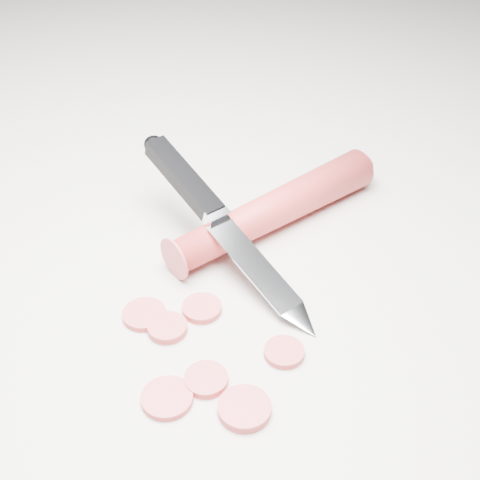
# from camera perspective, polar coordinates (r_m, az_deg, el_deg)

# --- Properties ---
(ground) EXTENTS (2.40, 2.40, 0.00)m
(ground) POSITION_cam_1_polar(r_m,az_deg,el_deg) (0.57, -2.40, -3.40)
(ground) COLOR beige
(ground) RESTS_ON ground
(carrot) EXTENTS (0.16, 0.20, 0.03)m
(carrot) POSITION_cam_1_polar(r_m,az_deg,el_deg) (0.62, 2.99, 2.64)
(carrot) COLOR red
(carrot) RESTS_ON ground
(carrot_slice_0) EXTENTS (0.03, 0.03, 0.01)m
(carrot_slice_0) POSITION_cam_1_polar(r_m,az_deg,el_deg) (0.53, -6.21, -7.46)
(carrot_slice_0) COLOR #CF484D
(carrot_slice_0) RESTS_ON ground
(carrot_slice_1) EXTENTS (0.03, 0.03, 0.01)m
(carrot_slice_1) POSITION_cam_1_polar(r_m,az_deg,el_deg) (0.49, -2.90, -11.81)
(carrot_slice_1) COLOR #CF484D
(carrot_slice_1) RESTS_ON ground
(carrot_slice_2) EXTENTS (0.03, 0.03, 0.01)m
(carrot_slice_2) POSITION_cam_1_polar(r_m,az_deg,el_deg) (0.54, -3.28, -5.85)
(carrot_slice_2) COLOR #CF484D
(carrot_slice_2) RESTS_ON ground
(carrot_slice_3) EXTENTS (0.04, 0.04, 0.01)m
(carrot_slice_3) POSITION_cam_1_polar(r_m,az_deg,el_deg) (0.48, 0.38, -14.19)
(carrot_slice_3) COLOR #CF484D
(carrot_slice_3) RESTS_ON ground
(carrot_slice_4) EXTENTS (0.03, 0.03, 0.01)m
(carrot_slice_4) POSITION_cam_1_polar(r_m,az_deg,el_deg) (0.51, 3.78, -9.53)
(carrot_slice_4) COLOR #CF484D
(carrot_slice_4) RESTS_ON ground
(carrot_slice_5) EXTENTS (0.04, 0.04, 0.01)m
(carrot_slice_5) POSITION_cam_1_polar(r_m,az_deg,el_deg) (0.54, -8.15, -6.30)
(carrot_slice_5) COLOR #CF484D
(carrot_slice_5) RESTS_ON ground
(carrot_slice_6) EXTENTS (0.04, 0.04, 0.01)m
(carrot_slice_6) POSITION_cam_1_polar(r_m,az_deg,el_deg) (0.49, -6.24, -13.27)
(carrot_slice_6) COLOR #CF484D
(carrot_slice_6) RESTS_ON ground
(kitchen_knife) EXTENTS (0.20, 0.16, 0.08)m
(kitchen_knife) POSITION_cam_1_polar(r_m,az_deg,el_deg) (0.56, -1.18, 1.27)
(kitchen_knife) COLOR silver
(kitchen_knife) RESTS_ON ground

